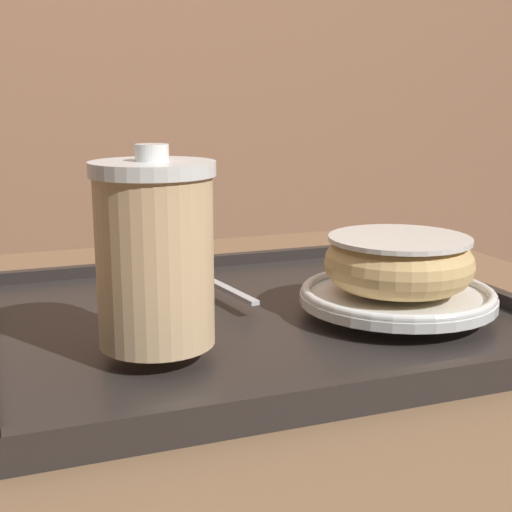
# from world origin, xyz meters

# --- Properties ---
(serving_tray) EXTENTS (0.45, 0.38, 0.02)m
(serving_tray) POSITION_xyz_m (0.02, 0.02, 0.71)
(serving_tray) COLOR #282321
(serving_tray) RESTS_ON cafe_table
(coffee_cup_front) EXTENTS (0.09, 0.09, 0.14)m
(coffee_cup_front) POSITION_xyz_m (-0.08, -0.06, 0.80)
(coffee_cup_front) COLOR #E0B784
(coffee_cup_front) RESTS_ON serving_tray
(plate_with_chocolate_donut) EXTENTS (0.17, 0.17, 0.01)m
(plate_with_chocolate_donut) POSITION_xyz_m (0.13, -0.03, 0.74)
(plate_with_chocolate_donut) COLOR white
(plate_with_chocolate_donut) RESTS_ON serving_tray
(donut_chocolate_glazed) EXTENTS (0.13, 0.13, 0.04)m
(donut_chocolate_glazed) POSITION_xyz_m (0.13, -0.03, 0.77)
(donut_chocolate_glazed) COLOR #DBB270
(donut_chocolate_glazed) RESTS_ON plate_with_chocolate_donut
(spoon) EXTENTS (0.04, 0.14, 0.01)m
(spoon) POSITION_xyz_m (-0.00, 0.10, 0.73)
(spoon) COLOR silver
(spoon) RESTS_ON serving_tray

